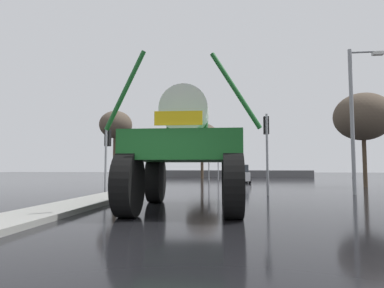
{
  "coord_description": "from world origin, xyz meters",
  "views": [
    {
      "loc": [
        1.66,
        -5.94,
        1.3
      ],
      "look_at": [
        0.23,
        6.12,
        2.19
      ],
      "focal_mm": 29.86,
      "sensor_mm": 36.0,
      "label": 1
    }
  ],
  "objects": [
    {
      "name": "ground_plane",
      "position": [
        0.0,
        18.0,
        0.0
      ],
      "size": [
        120.0,
        120.0,
        0.0
      ],
      "primitive_type": "plane",
      "color": "black"
    },
    {
      "name": "median_island",
      "position": [
        -3.36,
        4.38,
        0.07
      ],
      "size": [
        1.56,
        10.58,
        0.15
      ],
      "primitive_type": "cube",
      "color": "gray",
      "rests_on": "ground"
    },
    {
      "name": "oversize_sprayer",
      "position": [
        0.31,
        4.09,
        1.8
      ],
      "size": [
        4.12,
        5.51,
        4.41
      ],
      "rotation": [
        0.0,
        0.0,
        1.6
      ],
      "color": "black",
      "rests_on": "ground"
    },
    {
      "name": "sedan_ahead",
      "position": [
        2.38,
        22.16,
        0.71
      ],
      "size": [
        2.02,
        4.17,
        1.52
      ],
      "rotation": [
        0.0,
        0.0,
        1.61
      ],
      "color": "silver",
      "rests_on": "ground"
    },
    {
      "name": "traffic_signal_near_left",
      "position": [
        -4.44,
        9.4,
        2.41
      ],
      "size": [
        0.24,
        0.54,
        3.31
      ],
      "color": "gray",
      "rests_on": "ground"
    },
    {
      "name": "traffic_signal_near_right",
      "position": [
        3.4,
        9.39,
        2.79
      ],
      "size": [
        0.24,
        0.54,
        3.82
      ],
      "color": "gray",
      "rests_on": "ground"
    },
    {
      "name": "traffic_signal_far_left",
      "position": [
        0.47,
        27.23,
        2.87
      ],
      "size": [
        0.24,
        0.55,
        3.94
      ],
      "color": "gray",
      "rests_on": "ground"
    },
    {
      "name": "traffic_signal_far_right",
      "position": [
        -0.49,
        27.24,
        2.43
      ],
      "size": [
        0.24,
        0.55,
        3.34
      ],
      "color": "gray",
      "rests_on": "ground"
    },
    {
      "name": "streetlight_near_right",
      "position": [
        7.7,
        10.19,
        3.96
      ],
      "size": [
        1.65,
        0.24,
        7.1
      ],
      "color": "gray",
      "rests_on": "ground"
    },
    {
      "name": "bare_tree_left",
      "position": [
        -8.19,
        20.68,
        4.92
      ],
      "size": [
        2.82,
        2.82,
        6.21
      ],
      "color": "#473828",
      "rests_on": "ground"
    },
    {
      "name": "bare_tree_right",
      "position": [
        10.59,
        16.52,
        4.69
      ],
      "size": [
        3.75,
        3.75,
        6.3
      ],
      "color": "#473828",
      "rests_on": "ground"
    },
    {
      "name": "bare_tree_far_center",
      "position": [
        -1.59,
        31.65,
        4.9
      ],
      "size": [
        3.87,
        3.87,
        6.58
      ],
      "color": "#473828",
      "rests_on": "ground"
    },
    {
      "name": "roadside_barrier",
      "position": [
        0.0,
        36.78,
        0.45
      ],
      "size": [
        24.84,
        0.24,
        0.9
      ],
      "primitive_type": "cube",
      "color": "#59595B",
      "rests_on": "ground"
    }
  ]
}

